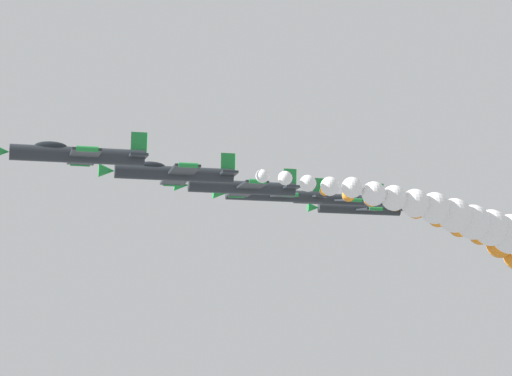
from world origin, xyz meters
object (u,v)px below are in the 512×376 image
airplane_lead (75,154)px  airplane_left_outer (273,195)px  airplane_right_inner (240,187)px  airplane_trailing (358,209)px  airplane_right_outer (336,199)px  airplane_left_inner (172,173)px

airplane_lead → airplane_left_outer: bearing=-38.0°
airplane_right_inner → airplane_left_outer: bearing=-29.1°
airplane_trailing → airplane_left_outer: bearing=141.3°
airplane_left_outer → airplane_right_outer: size_ratio=1.00×
airplane_trailing → airplane_lead: bearing=141.7°
airplane_left_inner → airplane_left_outer: size_ratio=1.00×
airplane_left_outer → airplane_trailing: (16.06, -12.86, 2.29)m
airplane_left_inner → airplane_right_outer: airplane_right_outer is taller
airplane_left_outer → airplane_right_outer: 11.23m
airplane_left_outer → airplane_lead: bearing=142.0°
airplane_right_inner → airplane_left_inner: bearing=139.3°
airplane_left_inner → airplane_right_outer: (23.71, -19.48, 3.54)m
airplane_left_outer → airplane_right_outer: bearing=-47.0°
airplane_lead → airplane_left_outer: 30.97m
airplane_lead → airplane_left_inner: 11.23m
airplane_right_inner → airplane_right_outer: (15.91, -12.77, 2.68)m
airplane_right_inner → airplane_right_outer: bearing=-38.8°
airplane_left_inner → airplane_right_inner: airplane_right_inner is taller
airplane_lead → airplane_right_outer: airplane_right_outer is taller
airplane_trailing → airplane_right_outer: bearing=150.8°
airplane_lead → airplane_right_inner: airplane_right_inner is taller
airplane_lead → airplane_trailing: airplane_trailing is taller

